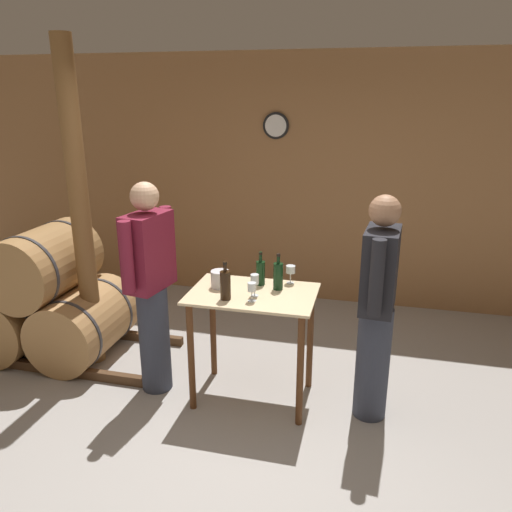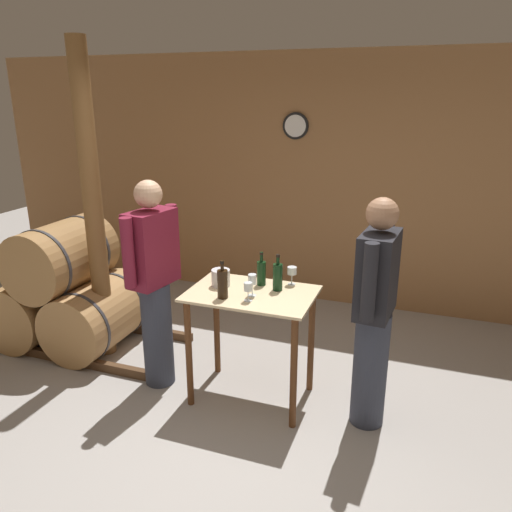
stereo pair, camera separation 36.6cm
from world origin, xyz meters
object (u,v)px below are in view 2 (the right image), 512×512
wine_bottle_center (278,276)px  wine_glass_near_left (252,280)px  wine_glass_near_center (248,288)px  person_visitor_with_scarf (375,311)px  wine_bottle_far_left (223,283)px  person_host (154,281)px  wine_bottle_left (261,272)px  wooden_post (93,208)px  wine_glass_near_right (292,271)px  ice_bucket (221,278)px

wine_bottle_center → wine_glass_near_left: bearing=-129.6°
wine_glass_near_left → wine_glass_near_center: (0.00, -0.10, -0.02)m
wine_bottle_center → person_visitor_with_scarf: 0.74m
wine_bottle_far_left → person_host: person_host is taller
wine_bottle_far_left → wine_bottle_center: 0.42m
wine_bottle_left → wine_bottle_center: size_ratio=0.94×
wine_glass_near_left → person_host: bearing=179.7°
wine_glass_near_left → person_visitor_with_scarf: 0.87m
wine_glass_near_center → wooden_post: bearing=166.1°
wine_bottle_far_left → person_host: size_ratio=0.17×
wine_glass_near_center → person_visitor_with_scarf: 0.88m
wine_glass_near_right → wine_glass_near_center: bearing=-116.2°
wooden_post → person_host: (0.72, -0.28, -0.47)m
wine_bottle_left → person_host: (-0.80, -0.22, -0.10)m
person_host → person_visitor_with_scarf: person_host is taller
wine_glass_near_right → person_host: bearing=-163.2°
wine_glass_near_center → ice_bucket: wine_glass_near_center is taller
ice_bucket → wine_bottle_far_left: bearing=-63.0°
wooden_post → person_visitor_with_scarf: wooden_post is taller
wine_bottle_center → ice_bucket: (-0.43, -0.06, -0.04)m
wooden_post → person_visitor_with_scarf: 2.46m
wine_bottle_far_left → person_visitor_with_scarf: (1.05, 0.15, -0.12)m
wine_bottle_left → ice_bucket: size_ratio=1.87×
wine_bottle_left → person_host: bearing=-164.4°
wine_bottle_center → wine_glass_near_center: size_ratio=2.02×
wine_bottle_center → wine_glass_near_left: size_ratio=1.69×
wine_bottle_left → person_visitor_with_scarf: size_ratio=0.16×
wine_glass_near_center → person_host: person_host is taller
wooden_post → ice_bucket: (1.24, -0.18, -0.41)m
wine_bottle_center → wine_glass_near_right: bearing=65.1°
wooden_post → wine_bottle_left: 1.57m
wine_glass_near_center → ice_bucket: bearing=145.9°
wine_glass_near_center → wine_bottle_center: bearing=63.0°
wine_bottle_left → wine_bottle_center: bearing=-22.8°
wine_bottle_center → wine_glass_near_center: 0.30m
wine_glass_near_right → person_visitor_with_scarf: size_ratio=0.09×
wine_glass_near_left → wine_glass_near_center: wine_glass_near_left is taller
wine_glass_near_right → wooden_post: bearing=-179.1°
wine_glass_near_left → wine_bottle_center: bearing=50.4°
person_host → wine_glass_near_center: bearing=-7.0°
person_host → wine_glass_near_right: bearing=16.8°
wine_bottle_center → ice_bucket: wine_bottle_center is taller
person_host → wine_glass_near_left: bearing=-0.3°
wine_bottle_far_left → person_visitor_with_scarf: person_visitor_with_scarf is taller
wine_bottle_far_left → wine_glass_near_right: bearing=46.9°
wine_glass_near_left → ice_bucket: (-0.29, 0.10, -0.06)m
person_host → wine_bottle_center: bearing=9.7°
wooden_post → wine_glass_near_center: wooden_post is taller
wine_bottle_far_left → wooden_post: bearing=163.9°
wine_bottle_far_left → wine_glass_near_center: 0.19m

